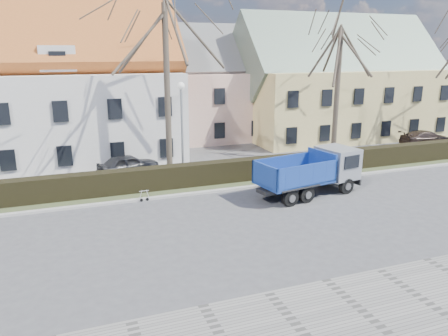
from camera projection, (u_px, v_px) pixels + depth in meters
name	position (u px, v px, depth m)	size (l,w,h in m)	color
ground	(254.00, 220.00, 20.50)	(120.00, 120.00, 0.00)	#454548
sidewalk_near	(373.00, 321.00, 12.80)	(80.00, 5.00, 0.08)	gray
curb_far	(221.00, 190.00, 24.65)	(80.00, 0.30, 0.12)	#A09D99
grass_strip	(212.00, 183.00, 26.10)	(80.00, 3.00, 0.10)	#3A4426
hedge	(213.00, 174.00, 25.76)	(60.00, 0.90, 1.30)	black
building_pink	(204.00, 93.00, 38.89)	(10.80, 8.80, 8.00)	#DAAB9A
building_yellow	(338.00, 89.00, 40.13)	(18.80, 10.80, 8.50)	#CEBA71
tree_1	(167.00, 74.00, 25.86)	(9.20, 9.20, 12.65)	#42392E
tree_2	(338.00, 83.00, 30.10)	(8.00, 8.00, 11.00)	#42392E
dump_truck	(306.00, 173.00, 23.66)	(6.27, 2.33, 2.51)	navy
streetlight	(182.00, 133.00, 25.53)	(0.47, 0.47, 6.03)	#95999D
cart_frame	(140.00, 196.00, 22.88)	(0.73, 0.42, 0.67)	silver
parked_car_a	(129.00, 165.00, 27.72)	(1.59, 3.94, 1.34)	#25262A
parked_car_b	(426.00, 138.00, 36.09)	(1.81, 4.46, 1.29)	black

